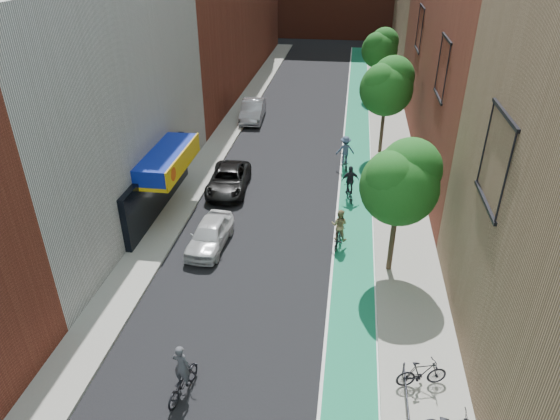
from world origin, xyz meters
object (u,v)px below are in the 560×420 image
at_px(parked_car_black, 228,180).
at_px(cyclist_lane_far, 345,154).
at_px(cyclist_lane_mid, 350,187).
at_px(parked_car_silver, 253,110).
at_px(cyclist_lead, 182,378).
at_px(parked_car_white, 210,234).
at_px(cyclist_lane_near, 339,231).

relative_size(parked_car_black, cyclist_lane_far, 2.22).
distance_m(cyclist_lane_mid, cyclist_lane_far, 4.44).
distance_m(parked_car_black, parked_car_silver, 12.75).
xyz_separation_m(cyclist_lead, cyclist_lane_mid, (5.27, 14.91, 0.16)).
bearing_deg(parked_car_white, cyclist_lane_far, 61.47).
height_order(parked_car_silver, cyclist_lane_far, cyclist_lane_far).
height_order(cyclist_lead, cyclist_lane_far, cyclist_lane_far).
bearing_deg(cyclist_lane_near, cyclist_lead, 73.84).
bearing_deg(parked_car_silver, parked_car_white, -89.10).
bearing_deg(cyclist_lane_mid, cyclist_lane_far, -96.77).
bearing_deg(parked_car_silver, cyclist_lead, -87.53).
bearing_deg(cyclist_lane_far, cyclist_lane_mid, 81.81).
distance_m(cyclist_lead, cyclist_lane_far, 19.93).
xyz_separation_m(parked_car_black, cyclist_lane_far, (6.84, 4.24, 0.34)).
bearing_deg(cyclist_lane_mid, parked_car_white, 29.37).
bearing_deg(parked_car_black, cyclist_lane_far, 28.08).
xyz_separation_m(parked_car_black, cyclist_lane_near, (6.84, -5.21, 0.18)).
xyz_separation_m(parked_car_white, cyclist_lead, (1.47, -8.92, -0.02)).
bearing_deg(parked_car_black, cyclist_lane_near, -41.01).
xyz_separation_m(cyclist_lead, cyclist_lane_far, (4.85, 19.33, 0.34)).
bearing_deg(parked_car_white, cyclist_lane_near, 11.38).
height_order(parked_car_black, cyclist_lane_mid, cyclist_lane_mid).
bearing_deg(cyclist_lane_near, parked_car_silver, -56.53).
xyz_separation_m(parked_car_white, cyclist_lane_near, (6.32, 0.96, 0.17)).
bearing_deg(cyclist_lead, cyclist_lane_near, -104.12).
xyz_separation_m(parked_car_black, cyclist_lead, (1.99, -15.09, -0.00)).
bearing_deg(cyclist_lane_mid, cyclist_lane_near, 72.94).
distance_m(cyclist_lane_near, cyclist_lane_far, 9.45).
bearing_deg(parked_car_black, parked_car_silver, 90.63).
bearing_deg(cyclist_lane_near, parked_car_white, 18.61).
height_order(cyclist_lane_near, cyclist_lane_far, cyclist_lane_far).
xyz_separation_m(cyclist_lane_near, cyclist_lane_far, (-0.00, 9.44, 0.15)).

